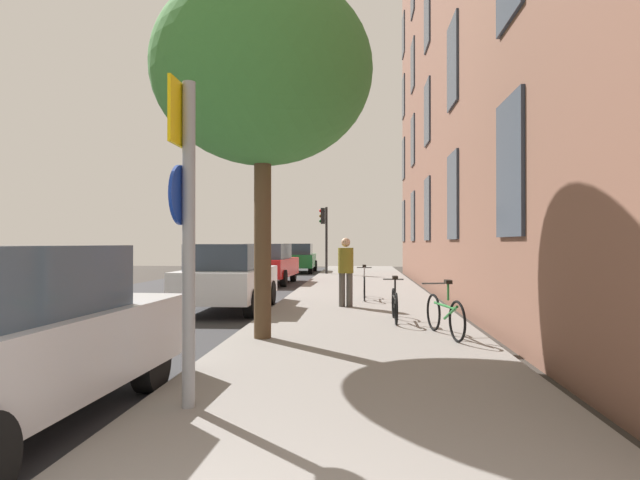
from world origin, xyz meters
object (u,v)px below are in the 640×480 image
object	(u,v)px
bicycle_0	(445,314)
bicycle_1	(395,303)
tree_near	(263,73)
car_2	(270,263)
sign_post	(186,215)
car_3	(299,258)
pedestrian_0	(346,267)
car_1	(229,277)
bicycle_2	(364,285)
traffic_light	(324,228)

from	to	relation	value
bicycle_0	bicycle_1	bearing A→B (deg)	113.80
tree_near	car_2	xyz separation A→B (m)	(-2.07, 12.51, -3.58)
sign_post	tree_near	world-z (taller)	tree_near
tree_near	car_3	distance (m)	21.23
pedestrian_0	car_3	bearing A→B (deg)	100.61
bicycle_1	car_1	bearing A→B (deg)	150.61
tree_near	car_2	distance (m)	13.17
bicycle_2	car_1	world-z (taller)	car_1
tree_near	bicycle_1	distance (m)	4.96
bicycle_2	car_3	bearing A→B (deg)	103.55
car_1	traffic_light	bearing A→B (deg)	84.28
bicycle_1	pedestrian_0	world-z (taller)	pedestrian_0
sign_post	traffic_light	xyz separation A→B (m)	(-0.19, 21.59, 0.52)
traffic_light	car_2	world-z (taller)	traffic_light
bicycle_0	car_3	world-z (taller)	car_3
sign_post	car_3	bearing A→B (deg)	94.28
sign_post	pedestrian_0	xyz separation A→B (m)	(1.27, 7.89, -0.84)
tree_near	bicycle_2	size ratio (longest dim) A/B	3.33
tree_near	bicycle_2	bearing A→B (deg)	74.51
car_1	bicycle_2	bearing A→B (deg)	29.76
bicycle_1	pedestrian_0	size ratio (longest dim) A/B	0.97
traffic_light	car_1	distance (m)	13.99
traffic_light	pedestrian_0	world-z (taller)	traffic_light
car_1	car_2	bearing A→B (deg)	93.08
car_2	car_3	xyz separation A→B (m)	(0.20, 8.34, -0.00)
traffic_light	bicycle_2	bearing A→B (deg)	-80.84
sign_post	car_1	size ratio (longest dim) A/B	0.78
sign_post	bicycle_1	bearing A→B (deg)	67.65
bicycle_1	bicycle_2	xyz separation A→B (m)	(-0.57, 4.07, 0.02)
bicycle_1	car_2	bearing A→B (deg)	112.36
bicycle_1	pedestrian_0	distance (m)	2.59
sign_post	tree_near	size ratio (longest dim) A/B	0.52
sign_post	tree_near	distance (m)	4.38
tree_near	car_2	size ratio (longest dim) A/B	1.31
sign_post	bicycle_0	xyz separation A→B (m)	(3.01, 3.97, -1.43)
bicycle_0	bicycle_2	bearing A→B (deg)	102.66
car_1	bicycle_0	bearing A→B (deg)	-39.63
pedestrian_0	car_1	distance (m)	2.86
bicycle_0	tree_near	bearing A→B (deg)	-172.70
sign_post	bicycle_0	bearing A→B (deg)	52.82
tree_near	car_3	bearing A→B (deg)	95.15
bicycle_1	car_2	size ratio (longest dim) A/B	0.36
traffic_light	car_2	bearing A→B (deg)	-108.43
traffic_light	car_3	world-z (taller)	traffic_light
bicycle_1	car_3	bearing A→B (deg)	102.35
bicycle_0	bicycle_2	size ratio (longest dim) A/B	0.97
bicycle_1	traffic_light	bearing A→B (deg)	98.84
sign_post	bicycle_1	size ratio (longest dim) A/B	1.89
bicycle_0	car_1	distance (m)	5.97
sign_post	tree_near	xyz separation A→B (m)	(0.05, 3.59, 2.51)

